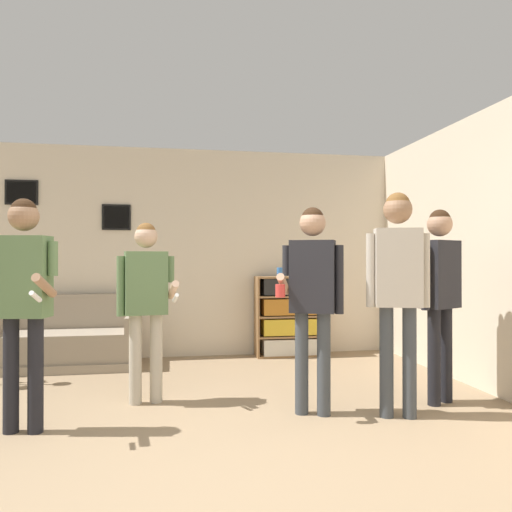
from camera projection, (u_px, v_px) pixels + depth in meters
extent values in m
plane|color=#937A5B|center=(196.00, 489.00, 2.74)|extent=(20.00, 20.00, 0.00)
cube|color=beige|center=(181.00, 253.00, 6.50)|extent=(8.03, 0.06, 2.70)
cube|color=black|center=(22.00, 192.00, 6.13)|extent=(0.39, 0.02, 0.31)
cube|color=gray|center=(21.00, 192.00, 6.13)|extent=(0.34, 0.01, 0.26)
cube|color=black|center=(116.00, 217.00, 6.32)|extent=(0.36, 0.02, 0.33)
cube|color=#B2B2BC|center=(116.00, 217.00, 6.32)|extent=(0.31, 0.01, 0.28)
cube|color=beige|center=(466.00, 251.00, 5.09)|extent=(0.06, 6.18, 2.70)
cube|color=gray|center=(65.00, 363.00, 5.80)|extent=(1.64, 0.80, 0.10)
cube|color=gray|center=(65.00, 345.00, 5.80)|extent=(1.58, 0.74, 0.32)
cube|color=gray|center=(71.00, 311.00, 6.13)|extent=(1.58, 0.14, 0.41)
cube|color=gray|center=(132.00, 322.00, 5.93)|extent=(0.12, 0.74, 0.18)
cube|color=olive|center=(257.00, 317.00, 6.44)|extent=(0.02, 0.30, 1.04)
cube|color=olive|center=(323.00, 315.00, 6.59)|extent=(0.02, 0.30, 1.04)
cube|color=olive|center=(288.00, 315.00, 6.66)|extent=(0.91, 0.01, 1.04)
cube|color=olive|center=(290.00, 355.00, 6.51)|extent=(0.86, 0.30, 0.02)
cube|color=olive|center=(290.00, 277.00, 6.52)|extent=(0.86, 0.30, 0.02)
cube|color=olive|center=(290.00, 336.00, 6.52)|extent=(0.86, 0.30, 0.02)
cube|color=olive|center=(290.00, 316.00, 6.52)|extent=(0.86, 0.30, 0.02)
cube|color=olive|center=(290.00, 296.00, 6.52)|extent=(0.86, 0.30, 0.02)
cube|color=beige|center=(290.00, 346.00, 6.51)|extent=(0.74, 0.26, 0.21)
cube|color=gold|center=(290.00, 326.00, 6.51)|extent=(0.74, 0.26, 0.21)
cube|color=#B77023|center=(290.00, 306.00, 6.51)|extent=(0.74, 0.26, 0.21)
cube|color=black|center=(290.00, 287.00, 6.51)|extent=(0.74, 0.26, 0.21)
cylinder|color=black|center=(11.00, 375.00, 3.63)|extent=(0.11, 0.11, 0.84)
cylinder|color=black|center=(36.00, 375.00, 3.63)|extent=(0.11, 0.11, 0.84)
cube|color=#5B7A4C|center=(24.00, 277.00, 3.64)|extent=(0.39, 0.26, 0.60)
sphere|color=#997051|center=(24.00, 216.00, 3.64)|extent=(0.22, 0.22, 0.22)
sphere|color=#382314|center=(24.00, 211.00, 3.64)|extent=(0.18, 0.18, 0.18)
cylinder|color=#5B7A4C|center=(53.00, 259.00, 3.64)|extent=(0.07, 0.07, 0.25)
cylinder|color=#997051|center=(45.00, 286.00, 3.50)|extent=(0.12, 0.31, 0.19)
cylinder|color=white|center=(36.00, 297.00, 3.36)|extent=(0.06, 0.15, 0.09)
cylinder|color=#B7AD99|center=(135.00, 359.00, 4.35)|extent=(0.11, 0.11, 0.78)
cylinder|color=#B7AD99|center=(156.00, 358.00, 4.41)|extent=(0.11, 0.11, 0.78)
cube|color=#5B7A4C|center=(146.00, 283.00, 4.38)|extent=(0.39, 0.26, 0.55)
sphere|color=#D1A889|center=(146.00, 236.00, 4.39)|extent=(0.20, 0.20, 0.20)
sphere|color=brown|center=(146.00, 232.00, 4.39)|extent=(0.17, 0.17, 0.17)
cylinder|color=#5B7A4C|center=(170.00, 269.00, 4.45)|extent=(0.07, 0.07, 0.23)
cylinder|color=#D1A889|center=(173.00, 290.00, 4.33)|extent=(0.11, 0.29, 0.18)
cylinder|color=white|center=(176.00, 298.00, 4.21)|extent=(0.06, 0.14, 0.09)
cylinder|color=#5B7A4C|center=(121.00, 286.00, 4.31)|extent=(0.07, 0.07, 0.52)
cylinder|color=#3D4247|center=(302.00, 363.00, 4.08)|extent=(0.11, 0.11, 0.83)
cylinder|color=#3D4247|center=(324.00, 364.00, 4.04)|extent=(0.11, 0.11, 0.83)
cube|color=#232328|center=(313.00, 276.00, 4.06)|extent=(0.41, 0.33, 0.59)
sphere|color=tan|center=(313.00, 223.00, 4.06)|extent=(0.21, 0.21, 0.21)
sphere|color=#382314|center=(313.00, 218.00, 4.06)|extent=(0.18, 0.18, 0.18)
cylinder|color=#232328|center=(339.00, 279.00, 4.01)|extent=(0.07, 0.07, 0.55)
cylinder|color=#232328|center=(287.00, 260.00, 4.11)|extent=(0.07, 0.07, 0.25)
cylinder|color=tan|center=(284.00, 284.00, 3.98)|extent=(0.18, 0.30, 0.19)
cylinder|color=red|center=(280.00, 291.00, 3.84)|extent=(0.08, 0.08, 0.10)
cylinder|color=#3D4247|center=(386.00, 362.00, 3.99)|extent=(0.11, 0.11, 0.88)
cylinder|color=#3D4247|center=(410.00, 362.00, 3.97)|extent=(0.11, 0.11, 0.88)
cube|color=#BCB2A3|center=(398.00, 267.00, 3.99)|extent=(0.40, 0.29, 0.63)
sphere|color=#997051|center=(398.00, 210.00, 3.99)|extent=(0.23, 0.23, 0.23)
sphere|color=brown|center=(398.00, 205.00, 3.99)|extent=(0.19, 0.19, 0.19)
cylinder|color=#BCB2A3|center=(425.00, 270.00, 3.97)|extent=(0.07, 0.07, 0.59)
cylinder|color=#BCB2A3|center=(370.00, 270.00, 4.01)|extent=(0.07, 0.07, 0.59)
cylinder|color=black|center=(434.00, 357.00, 4.31)|extent=(0.11, 0.11, 0.84)
cylinder|color=black|center=(446.00, 354.00, 4.42)|extent=(0.11, 0.11, 0.84)
cube|color=#232328|center=(440.00, 274.00, 4.37)|extent=(0.41, 0.34, 0.59)
sphere|color=tan|center=(440.00, 224.00, 4.37)|extent=(0.22, 0.22, 0.22)
sphere|color=#382314|center=(440.00, 220.00, 4.37)|extent=(0.18, 0.18, 0.18)
cylinder|color=#232328|center=(453.00, 276.00, 4.50)|extent=(0.07, 0.07, 0.56)
cylinder|color=#232328|center=(425.00, 277.00, 4.24)|extent=(0.07, 0.07, 0.56)
cylinder|color=#3D6638|center=(7.00, 374.00, 5.09)|extent=(0.06, 0.06, 0.19)
cylinder|color=#3D6638|center=(7.00, 360.00, 5.09)|extent=(0.03, 0.03, 0.08)
cylinder|color=blue|center=(280.00, 272.00, 6.50)|extent=(0.08, 0.08, 0.12)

